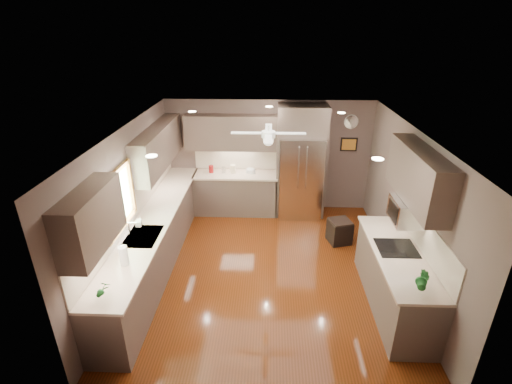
# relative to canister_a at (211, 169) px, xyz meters

# --- Properties ---
(floor) EXTENTS (5.00, 5.00, 0.00)m
(floor) POSITION_rel_canister_a_xyz_m (1.27, -2.24, -1.02)
(floor) COLOR #461E09
(floor) RESTS_ON ground
(ceiling) EXTENTS (5.00, 5.00, 0.00)m
(ceiling) POSITION_rel_canister_a_xyz_m (1.27, -2.24, 1.48)
(ceiling) COLOR white
(ceiling) RESTS_ON ground
(wall_back) EXTENTS (4.50, 0.00, 4.50)m
(wall_back) POSITION_rel_canister_a_xyz_m (1.27, 0.26, 0.23)
(wall_back) COLOR brown
(wall_back) RESTS_ON ground
(wall_front) EXTENTS (4.50, 0.00, 4.50)m
(wall_front) POSITION_rel_canister_a_xyz_m (1.27, -4.74, 0.23)
(wall_front) COLOR brown
(wall_front) RESTS_ON ground
(wall_left) EXTENTS (0.00, 5.00, 5.00)m
(wall_left) POSITION_rel_canister_a_xyz_m (-0.98, -2.24, 0.23)
(wall_left) COLOR brown
(wall_left) RESTS_ON ground
(wall_right) EXTENTS (0.00, 5.00, 5.00)m
(wall_right) POSITION_rel_canister_a_xyz_m (3.52, -2.24, 0.23)
(wall_right) COLOR brown
(wall_right) RESTS_ON ground
(canister_a) EXTENTS (0.12, 0.12, 0.17)m
(canister_a) POSITION_rel_canister_a_xyz_m (0.00, 0.00, 0.00)
(canister_a) COLOR maroon
(canister_a) RESTS_ON back_run
(canister_b) EXTENTS (0.11, 0.11, 0.13)m
(canister_b) POSITION_rel_canister_a_xyz_m (0.28, -0.00, -0.01)
(canister_b) COLOR silver
(canister_b) RESTS_ON back_run
(canister_c) EXTENTS (0.12, 0.12, 0.19)m
(canister_c) POSITION_rel_canister_a_xyz_m (0.48, -0.00, 0.01)
(canister_c) COLOR beige
(canister_c) RESTS_ON back_run
(soap_bottle) EXTENTS (0.10, 0.10, 0.19)m
(soap_bottle) POSITION_rel_canister_a_xyz_m (-0.79, -2.47, 0.02)
(soap_bottle) COLOR white
(soap_bottle) RESTS_ON left_run
(potted_plant_left) EXTENTS (0.14, 0.10, 0.26)m
(potted_plant_left) POSITION_rel_canister_a_xyz_m (-0.67, -4.16, 0.05)
(potted_plant_left) COLOR #1A5C22
(potted_plant_left) RESTS_ON left_run
(potted_plant_right) EXTENTS (0.21, 0.19, 0.32)m
(potted_plant_right) POSITION_rel_canister_a_xyz_m (3.18, -3.90, 0.08)
(potted_plant_right) COLOR #1A5C22
(potted_plant_right) RESTS_ON right_run
(bowl) EXTENTS (0.26, 0.26, 0.05)m
(bowl) POSITION_rel_canister_a_xyz_m (0.88, -0.03, -0.05)
(bowl) COLOR beige
(bowl) RESTS_ON back_run
(left_run) EXTENTS (0.65, 4.70, 1.45)m
(left_run) POSITION_rel_canister_a_xyz_m (-0.69, -2.09, -0.54)
(left_run) COLOR brown
(left_run) RESTS_ON ground
(back_run) EXTENTS (1.85, 0.65, 1.45)m
(back_run) POSITION_rel_canister_a_xyz_m (0.54, -0.03, -0.54)
(back_run) COLOR brown
(back_run) RESTS_ON ground
(uppers) EXTENTS (4.50, 4.70, 0.95)m
(uppers) POSITION_rel_canister_a_xyz_m (0.53, -1.53, 0.85)
(uppers) COLOR brown
(uppers) RESTS_ON wall_left
(window) EXTENTS (0.05, 1.12, 0.92)m
(window) POSITION_rel_canister_a_xyz_m (-0.95, -2.74, 0.53)
(window) COLOR #BFF2B2
(window) RESTS_ON wall_left
(sink) EXTENTS (0.50, 0.70, 0.32)m
(sink) POSITION_rel_canister_a_xyz_m (-0.67, -2.74, -0.11)
(sink) COLOR silver
(sink) RESTS_ON left_run
(refrigerator) EXTENTS (1.06, 0.75, 2.45)m
(refrigerator) POSITION_rel_canister_a_xyz_m (1.97, -0.08, 0.17)
(refrigerator) COLOR silver
(refrigerator) RESTS_ON ground
(right_run) EXTENTS (0.70, 2.20, 1.45)m
(right_run) POSITION_rel_canister_a_xyz_m (3.20, -3.04, -0.54)
(right_run) COLOR brown
(right_run) RESTS_ON ground
(microwave) EXTENTS (0.43, 0.55, 0.34)m
(microwave) POSITION_rel_canister_a_xyz_m (3.29, -2.79, 0.46)
(microwave) COLOR silver
(microwave) RESTS_ON wall_right
(ceiling_fan) EXTENTS (1.18, 1.18, 0.32)m
(ceiling_fan) POSITION_rel_canister_a_xyz_m (1.27, -1.94, 1.31)
(ceiling_fan) COLOR white
(ceiling_fan) RESTS_ON ceiling
(recessed_lights) EXTENTS (2.84, 3.14, 0.01)m
(recessed_lights) POSITION_rel_canister_a_xyz_m (1.23, -1.84, 1.47)
(recessed_lights) COLOR white
(recessed_lights) RESTS_ON ceiling
(wall_clock) EXTENTS (0.30, 0.03, 0.30)m
(wall_clock) POSITION_rel_canister_a_xyz_m (3.02, 0.25, 1.03)
(wall_clock) COLOR white
(wall_clock) RESTS_ON wall_back
(framed_print) EXTENTS (0.36, 0.03, 0.30)m
(framed_print) POSITION_rel_canister_a_xyz_m (3.02, 0.24, 0.53)
(framed_print) COLOR black
(framed_print) RESTS_ON wall_back
(stool) EXTENTS (0.49, 0.49, 0.47)m
(stool) POSITION_rel_canister_a_xyz_m (2.69, -1.26, -0.78)
(stool) COLOR black
(stool) RESTS_ON ground
(paper_towel) EXTENTS (0.12, 0.12, 0.30)m
(paper_towel) POSITION_rel_canister_a_xyz_m (-0.67, -3.49, 0.06)
(paper_towel) COLOR white
(paper_towel) RESTS_ON left_run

